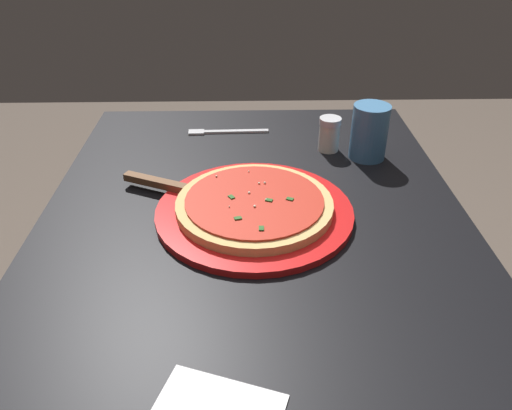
# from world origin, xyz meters

# --- Properties ---
(restaurant_table) EXTENTS (1.03, 0.75, 0.72)m
(restaurant_table) POSITION_xyz_m (0.00, 0.00, 0.58)
(restaurant_table) COLOR black
(restaurant_table) RESTS_ON ground_plane
(serving_plate) EXTENTS (0.34, 0.34, 0.01)m
(serving_plate) POSITION_xyz_m (-0.03, 0.00, 0.73)
(serving_plate) COLOR red
(serving_plate) RESTS_ON restaurant_table
(pizza) EXTENTS (0.27, 0.27, 0.02)m
(pizza) POSITION_xyz_m (-0.03, 0.00, 0.74)
(pizza) COLOR #DBB26B
(pizza) RESTS_ON serving_plate
(pizza_server) EXTENTS (0.13, 0.22, 0.01)m
(pizza_server) POSITION_xyz_m (-0.09, -0.15, 0.74)
(pizza_server) COLOR silver
(pizza_server) RESTS_ON serving_plate
(cup_tall_drink) EXTENTS (0.08, 0.08, 0.11)m
(cup_tall_drink) POSITION_xyz_m (-0.24, 0.24, 0.78)
(cup_tall_drink) COLOR teal
(cup_tall_drink) RESTS_ON restaurant_table
(fork) EXTENTS (0.02, 0.19, 0.00)m
(fork) POSITION_xyz_m (-0.38, -0.07, 0.72)
(fork) COLOR silver
(fork) RESTS_ON restaurant_table
(parmesan_shaker) EXTENTS (0.05, 0.05, 0.07)m
(parmesan_shaker) POSITION_xyz_m (-0.28, 0.17, 0.76)
(parmesan_shaker) COLOR silver
(parmesan_shaker) RESTS_ON restaurant_table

